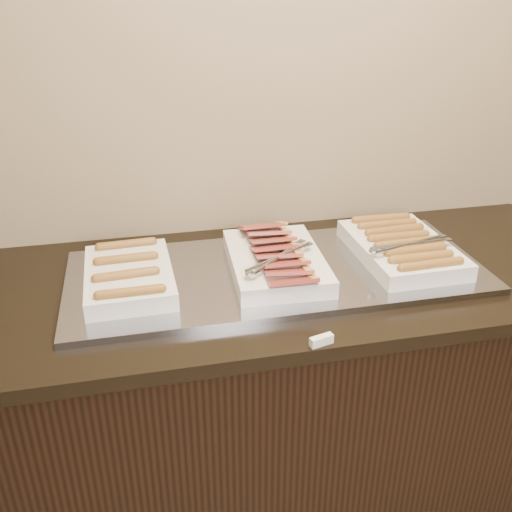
% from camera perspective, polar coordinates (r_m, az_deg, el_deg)
% --- Properties ---
extents(counter, '(2.06, 0.76, 0.90)m').
position_cam_1_polar(counter, '(1.92, 1.65, -13.78)').
color(counter, black).
rests_on(counter, ground).
extents(warming_tray, '(1.20, 0.50, 0.02)m').
position_cam_1_polar(warming_tray, '(1.67, 2.08, -1.64)').
color(warming_tray, '#9396A1').
rests_on(warming_tray, counter).
extents(dish_left, '(0.24, 0.36, 0.07)m').
position_cam_1_polar(dish_left, '(1.61, -12.59, -1.93)').
color(dish_left, silver).
rests_on(dish_left, warming_tray).
extents(dish_center, '(0.28, 0.41, 0.09)m').
position_cam_1_polar(dish_center, '(1.64, 2.01, -0.39)').
color(dish_center, silver).
rests_on(dish_center, warming_tray).
extents(dish_right, '(0.28, 0.40, 0.08)m').
position_cam_1_polar(dish_right, '(1.78, 14.39, 0.84)').
color(dish_right, silver).
rests_on(dish_right, warming_tray).
extents(label_holder, '(0.06, 0.03, 0.02)m').
position_cam_1_polar(label_holder, '(1.38, 6.56, -8.38)').
color(label_holder, silver).
rests_on(label_holder, counter).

